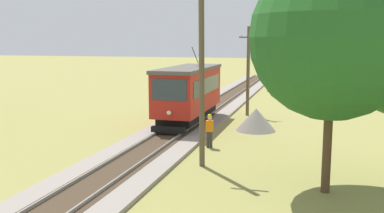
{
  "coord_description": "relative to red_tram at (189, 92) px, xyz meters",
  "views": [
    {
      "loc": [
        7.81,
        -6.31,
        5.54
      ],
      "look_at": [
        0.51,
        19.7,
        1.39
      ],
      "focal_mm": 40.41,
      "sensor_mm": 36.0,
      "label": 1
    }
  ],
  "objects": [
    {
      "name": "utility_pole_distant",
      "position": [
        3.21,
        31.14,
        1.41
      ],
      "size": [
        1.4,
        0.44,
        7.01
      ],
      "color": "brown",
      "rests_on": "ground"
    },
    {
      "name": "utility_pole_horizon",
      "position": [
        3.21,
        44.69,
        1.3
      ],
      "size": [
        1.4,
        0.39,
        6.79
      ],
      "color": "brown",
      "rests_on": "ground"
    },
    {
      "name": "utility_pole_far",
      "position": [
        3.21,
        20.06,
        1.16
      ],
      "size": [
        1.4,
        0.24,
        6.51
      ],
      "color": "brown",
      "rests_on": "ground"
    },
    {
      "name": "tree_left_far",
      "position": [
        8.41,
        -11.01,
        3.44
      ],
      "size": [
        5.85,
        5.85,
        8.57
      ],
      "color": "#4C3823",
      "rests_on": "ground"
    },
    {
      "name": "utility_pole_near_tram",
      "position": [
        3.21,
        -9.12,
        2.05
      ],
      "size": [
        1.4,
        0.51,
        8.3
      ],
      "color": "brown",
      "rests_on": "ground"
    },
    {
      "name": "track_worker",
      "position": [
        2.76,
        -5.68,
        -1.21
      ],
      "size": [
        0.44,
        0.35,
        1.78
      ],
      "rotation": [
        0.0,
        0.0,
        1.89
      ],
      "color": "#38332D",
      "rests_on": "ground"
    },
    {
      "name": "gravel_pile",
      "position": [
        4.53,
        -0.71,
        -1.5
      ],
      "size": [
        2.47,
        2.47,
        1.39
      ],
      "primitive_type": "cone",
      "color": "gray",
      "rests_on": "ground"
    },
    {
      "name": "red_tram",
      "position": [
        0.0,
        0.0,
        0.0
      ],
      "size": [
        2.6,
        8.54,
        4.79
      ],
      "color": "red",
      "rests_on": "rail_right"
    },
    {
      "name": "utility_pole_mid",
      "position": [
        3.21,
        4.6,
        1.17
      ],
      "size": [
        1.4,
        0.24,
        6.54
      ],
      "color": "brown",
      "rests_on": "ground"
    }
  ]
}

